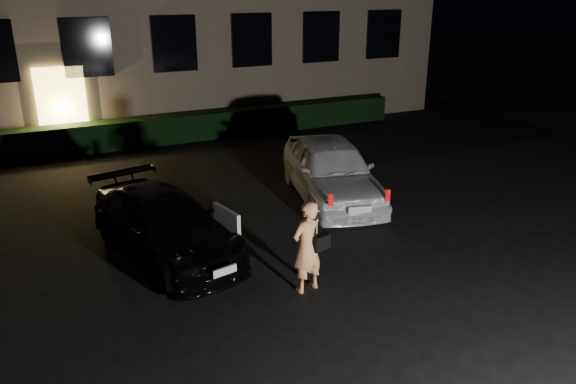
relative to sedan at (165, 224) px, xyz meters
name	(u,v)px	position (x,y,z in m)	size (l,w,h in m)	color
ground	(355,293)	(2.45, -2.78, -0.59)	(80.00, 80.00, 0.00)	black
hedge	(184,128)	(2.45, 7.72, -0.16)	(15.00, 0.70, 0.85)	black
sedan	(165,224)	(0.00, 0.00, 0.00)	(2.49, 4.31, 1.17)	black
hatch	(331,170)	(4.19, 1.16, 0.13)	(2.62, 4.49, 1.44)	white
man	(308,246)	(1.78, -2.33, 0.21)	(0.72, 0.52, 1.59)	#FFA96C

